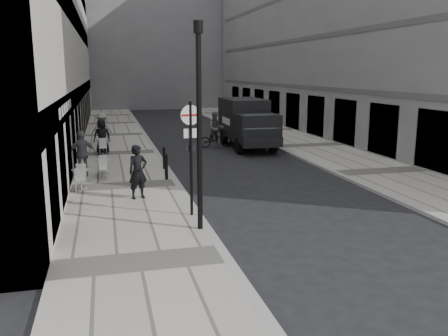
# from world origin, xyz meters

# --- Properties ---
(ground) EXTENTS (120.00, 120.00, 0.00)m
(ground) POSITION_xyz_m (0.00, 0.00, 0.00)
(ground) COLOR black
(ground) RESTS_ON ground
(sidewalk) EXTENTS (4.00, 60.00, 0.12)m
(sidewalk) POSITION_xyz_m (-2.00, 18.00, 0.06)
(sidewalk) COLOR #A4A094
(sidewalk) RESTS_ON ground
(far_sidewalk) EXTENTS (4.00, 60.00, 0.12)m
(far_sidewalk) POSITION_xyz_m (9.00, 18.00, 0.06)
(far_sidewalk) COLOR #A4A094
(far_sidewalk) RESTS_ON ground
(building_far) EXTENTS (24.00, 16.00, 22.00)m
(building_far) POSITION_xyz_m (1.50, 56.00, 11.00)
(building_far) COLOR slate
(building_far) RESTS_ON ground
(walking_man) EXTENTS (0.78, 0.64, 1.85)m
(walking_man) POSITION_xyz_m (-1.62, 8.31, 1.04)
(walking_man) COLOR black
(walking_man) RESTS_ON sidewalk
(sign_post) EXTENTS (0.59, 0.13, 3.43)m
(sign_post) POSITION_xyz_m (-0.20, 5.96, 2.32)
(sign_post) COLOR black
(sign_post) RESTS_ON sidewalk
(lamppost) EXTENTS (0.25, 0.25, 5.56)m
(lamppost) POSITION_xyz_m (-0.20, 4.64, 3.21)
(lamppost) COLOR black
(lamppost) RESTS_ON sidewalk
(bollard_near) EXTENTS (0.13, 0.13, 0.96)m
(bollard_near) POSITION_xyz_m (-0.32, 10.99, 0.60)
(bollard_near) COLOR black
(bollard_near) RESTS_ON sidewalk
(bollard_far) EXTENTS (0.12, 0.12, 0.91)m
(bollard_far) POSITION_xyz_m (-0.15, 13.10, 0.58)
(bollard_far) COLOR black
(bollard_far) RESTS_ON sidewalk
(panel_van) EXTENTS (2.36, 6.02, 2.81)m
(panel_van) POSITION_xyz_m (5.38, 18.74, 1.58)
(panel_van) COLOR black
(panel_van) RESTS_ON ground
(cyclist) EXTENTS (1.94, 0.73, 2.09)m
(cyclist) POSITION_xyz_m (3.64, 19.18, 0.82)
(cyclist) COLOR black
(cyclist) RESTS_ON ground
(pedestrian_a) EXTENTS (1.21, 0.79, 1.91)m
(pedestrian_a) POSITION_xyz_m (-3.60, 12.35, 1.08)
(pedestrian_a) COLOR slate
(pedestrian_a) RESTS_ON sidewalk
(pedestrian_b) EXTENTS (1.25, 0.75, 1.89)m
(pedestrian_b) POSITION_xyz_m (-2.83, 21.05, 1.06)
(pedestrian_b) COLOR gray
(pedestrian_b) RESTS_ON sidewalk
(pedestrian_c) EXTENTS (1.01, 0.77, 1.84)m
(pedestrian_c) POSITION_xyz_m (-2.82, 17.84, 1.04)
(pedestrian_c) COLOR black
(pedestrian_c) RESTS_ON sidewalk
(cafe_table_near) EXTENTS (0.67, 1.51, 0.86)m
(cafe_table_near) POSITION_xyz_m (-3.60, 10.18, 0.56)
(cafe_table_near) COLOR #BABABC
(cafe_table_near) RESTS_ON sidewalk
(cafe_table_mid) EXTENTS (0.62, 1.41, 0.80)m
(cafe_table_mid) POSITION_xyz_m (-2.80, 12.27, 0.53)
(cafe_table_mid) COLOR silver
(cafe_table_mid) RESTS_ON sidewalk
(cafe_table_far) EXTENTS (0.71, 1.61, 0.92)m
(cafe_table_far) POSITION_xyz_m (-2.80, 17.60, 0.59)
(cafe_table_far) COLOR #BDBEC0
(cafe_table_far) RESTS_ON sidewalk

